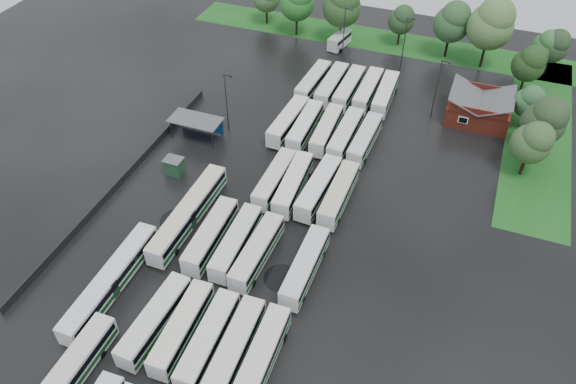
% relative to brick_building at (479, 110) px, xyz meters
% --- Properties ---
extents(ground, '(160.00, 160.00, 0.00)m').
position_rel_brick_building_xyz_m(ground, '(-24.00, -42.77, -1.87)').
color(ground, black).
rests_on(ground, ground).
extents(brick_building, '(10.07, 8.60, 5.39)m').
position_rel_brick_building_xyz_m(brick_building, '(0.00, 0.00, 0.00)').
color(brick_building, maroon).
rests_on(brick_building, ground).
extents(wash_shed, '(8.20, 4.20, 3.58)m').
position_rel_brick_building_xyz_m(wash_shed, '(-41.20, -20.74, 1.12)').
color(wash_shed, '#2D2D30').
rests_on(wash_shed, ground).
extents(utility_hut, '(2.70, 2.20, 2.62)m').
position_rel_brick_building_xyz_m(utility_hut, '(-40.20, -30.17, -0.55)').
color(utility_hut, '#1B4027').
rests_on(utility_hut, ground).
extents(grass_strip_north, '(80.00, 10.00, 0.01)m').
position_rel_brick_building_xyz_m(grass_strip_north, '(-22.00, 22.03, -1.86)').
color(grass_strip_north, '#195819').
rests_on(grass_strip_north, ground).
extents(grass_strip_east, '(10.00, 50.00, 0.01)m').
position_rel_brick_building_xyz_m(grass_strip_east, '(10.00, 0.03, -1.86)').
color(grass_strip_east, '#195819').
rests_on(grass_strip_east, ground).
extents(west_fence, '(0.10, 50.00, 1.20)m').
position_rel_brick_building_xyz_m(west_fence, '(-46.20, -34.77, -1.27)').
color(west_fence, '#2D2D30').
rests_on(west_fence, ground).
extents(bus_r1c0, '(3.00, 11.84, 3.27)m').
position_rel_brick_building_xyz_m(bus_r1c0, '(-28.50, -55.07, -0.07)').
color(bus_r1c0, silver).
rests_on(bus_r1c0, ground).
extents(bus_r1c1, '(2.87, 11.65, 3.22)m').
position_rel_brick_building_xyz_m(bus_r1c1, '(-25.22, -54.92, -0.09)').
color(bus_r1c1, silver).
rests_on(bus_r1c1, ground).
extents(bus_r1c2, '(2.89, 11.87, 3.28)m').
position_rel_brick_building_xyz_m(bus_r1c2, '(-21.83, -55.23, -0.06)').
color(bus_r1c2, silver).
rests_on(bus_r1c2, ground).
extents(bus_r1c3, '(2.97, 12.15, 3.36)m').
position_rel_brick_building_xyz_m(bus_r1c3, '(-18.73, -55.27, -0.02)').
color(bus_r1c3, silver).
rests_on(bus_r1c3, ground).
extents(bus_r1c4, '(2.86, 11.89, 3.29)m').
position_rel_brick_building_xyz_m(bus_r1c4, '(-15.68, -55.11, -0.06)').
color(bus_r1c4, silver).
rests_on(bus_r1c4, ground).
extents(bus_r2c0, '(2.86, 12.03, 3.33)m').
position_rel_brick_building_xyz_m(bus_r2c0, '(-28.54, -41.31, -0.03)').
color(bus_r2c0, silver).
rests_on(bus_r2c0, ground).
extents(bus_r2c1, '(2.78, 11.82, 3.28)m').
position_rel_brick_building_xyz_m(bus_r2c1, '(-25.00, -41.24, -0.06)').
color(bus_r2c1, silver).
rests_on(bus_r2c1, ground).
extents(bus_r2c2, '(2.75, 11.78, 3.27)m').
position_rel_brick_building_xyz_m(bus_r2c2, '(-21.92, -41.74, -0.07)').
color(bus_r2c2, silver).
rests_on(bus_r2c2, ground).
extents(bus_r2c4, '(2.52, 11.73, 3.26)m').
position_rel_brick_building_xyz_m(bus_r2c4, '(-15.55, -41.88, -0.07)').
color(bus_r2c4, silver).
rests_on(bus_r2c4, ground).
extents(bus_r3c1, '(2.48, 11.50, 3.20)m').
position_rel_brick_building_xyz_m(bus_r3c1, '(-25.06, -28.07, -0.11)').
color(bus_r3c1, silver).
rests_on(bus_r3c1, ground).
extents(bus_r3c2, '(3.12, 12.03, 3.32)m').
position_rel_brick_building_xyz_m(bus_r3c2, '(-22.18, -28.27, -0.04)').
color(bus_r3c2, silver).
rests_on(bus_r3c2, ground).
extents(bus_r3c3, '(3.17, 12.17, 3.36)m').
position_rel_brick_building_xyz_m(bus_r3c3, '(-18.61, -27.74, -0.02)').
color(bus_r3c3, silver).
rests_on(bus_r3c3, ground).
extents(bus_r3c4, '(2.62, 11.94, 3.32)m').
position_rel_brick_building_xyz_m(bus_r3c4, '(-15.55, -27.99, -0.04)').
color(bus_r3c4, silver).
rests_on(bus_r3c4, ground).
extents(bus_r4c0, '(3.08, 12.03, 3.32)m').
position_rel_brick_building_xyz_m(bus_r4c0, '(-28.32, -14.11, -0.04)').
color(bus_r4c0, silver).
rests_on(bus_r4c0, ground).
extents(bus_r4c1, '(2.66, 11.80, 3.28)m').
position_rel_brick_building_xyz_m(bus_r4c1, '(-25.31, -14.48, -0.06)').
color(bus_r4c1, silver).
rests_on(bus_r4c1, ground).
extents(bus_r4c2, '(2.81, 11.59, 3.21)m').
position_rel_brick_building_xyz_m(bus_r4c2, '(-21.83, -14.11, -0.10)').
color(bus_r4c2, silver).
rests_on(bus_r4c2, ground).
extents(bus_r4c3, '(2.71, 11.99, 3.33)m').
position_rel_brick_building_xyz_m(bus_r4c3, '(-18.63, -14.36, -0.03)').
color(bus_r4c3, silver).
rests_on(bus_r4c3, ground).
extents(bus_r4c4, '(2.81, 11.62, 3.22)m').
position_rel_brick_building_xyz_m(bus_r4c4, '(-15.51, -14.34, -0.10)').
color(bus_r4c4, silver).
rests_on(bus_r4c4, ground).
extents(bus_r5c0, '(3.08, 11.81, 3.26)m').
position_rel_brick_building_xyz_m(bus_r5c0, '(-28.52, -1.11, -0.08)').
color(bus_r5c0, silver).
rests_on(bus_r5c0, ground).
extents(bus_r5c1, '(2.73, 12.02, 3.33)m').
position_rel_brick_building_xyz_m(bus_r5c1, '(-25.11, -1.06, -0.03)').
color(bus_r5c1, silver).
rests_on(bus_r5c1, ground).
extents(bus_r5c2, '(2.74, 11.95, 3.32)m').
position_rel_brick_building_xyz_m(bus_r5c2, '(-21.96, -0.93, -0.04)').
color(bus_r5c2, silver).
rests_on(bus_r5c2, ground).
extents(bus_r5c3, '(2.61, 11.88, 3.30)m').
position_rel_brick_building_xyz_m(bus_r5c3, '(-18.70, -0.44, -0.05)').
color(bus_r5c3, silver).
rests_on(bus_r5c3, ground).
extents(bus_r5c4, '(2.81, 11.88, 3.29)m').
position_rel_brick_building_xyz_m(bus_r5c4, '(-15.60, -0.58, -0.06)').
color(bus_r5c4, silver).
rests_on(bus_r5c4, ground).
extents(artic_bus_west_b, '(2.62, 17.80, 3.30)m').
position_rel_brick_building_xyz_m(artic_bus_west_b, '(-33.15, -38.71, -0.04)').
color(artic_bus_west_b, silver).
rests_on(artic_bus_west_b, ground).
extents(artic_bus_west_c, '(2.53, 17.31, 3.21)m').
position_rel_brick_building_xyz_m(artic_bus_west_c, '(-36.23, -52.11, -0.09)').
color(artic_bus_west_c, silver).
rests_on(artic_bus_west_c, ground).
extents(minibus, '(3.42, 6.53, 2.71)m').
position_rel_brick_building_xyz_m(minibus, '(-28.91, 16.29, -0.36)').
color(minibus, silver).
rests_on(minibus, ground).
extents(tree_north_1, '(6.90, 6.90, 11.43)m').
position_rel_brick_building_xyz_m(tree_north_1, '(-38.60, 18.09, 5.49)').
color(tree_north_1, black).
rests_on(tree_north_1, ground).
extents(tree_north_2, '(7.48, 7.48, 12.39)m').
position_rel_brick_building_xyz_m(tree_north_2, '(-29.22, 18.07, 6.11)').
color(tree_north_2, '#2E2519').
rests_on(tree_north_2, ground).
extents(tree_north_3, '(5.09, 5.09, 8.43)m').
position_rel_brick_building_xyz_m(tree_north_3, '(-17.97, 21.44, 3.55)').
color(tree_north_3, black).
rests_on(tree_north_3, ground).
extents(tree_north_4, '(6.86, 6.86, 11.36)m').
position_rel_brick_building_xyz_m(tree_north_4, '(-8.21, 19.85, 5.44)').
color(tree_north_4, black).
rests_on(tree_north_4, ground).
extents(tree_north_5, '(8.36, 8.36, 13.85)m').
position_rel_brick_building_xyz_m(tree_north_5, '(-1.29, 18.10, 7.05)').
color(tree_north_5, black).
rests_on(tree_north_5, ground).
extents(tree_north_6, '(5.44, 5.44, 9.01)m').
position_rel_brick_building_xyz_m(tree_north_6, '(10.17, 19.83, 3.92)').
color(tree_north_6, black).
rests_on(tree_north_6, ground).
extents(tree_east_0, '(5.75, 5.72, 9.47)m').
position_rel_brick_building_xyz_m(tree_east_0, '(8.01, -12.25, 4.22)').
color(tree_east_0, black).
rests_on(tree_east_0, ground).
extents(tree_east_1, '(6.48, 6.48, 10.74)m').
position_rel_brick_building_xyz_m(tree_east_1, '(9.28, -7.39, 5.04)').
color(tree_east_1, '#392514').
rests_on(tree_east_1, ground).
extents(tree_east_2, '(4.74, 4.74, 7.84)m').
position_rel_brick_building_xyz_m(tree_east_2, '(7.11, 0.39, 3.18)').
color(tree_east_2, '#311D13').
rests_on(tree_east_2, ground).
extents(tree_east_3, '(5.62, 5.62, 9.31)m').
position_rel_brick_building_xyz_m(tree_east_3, '(6.37, 11.15, 4.12)').
color(tree_east_3, black).
rests_on(tree_east_3, ground).
extents(tree_east_4, '(5.22, 5.22, 8.65)m').
position_rel_brick_building_xyz_m(tree_east_4, '(8.96, 19.72, 3.70)').
color(tree_east_4, black).
rests_on(tree_east_4, ground).
extents(lamp_post_ne, '(1.64, 0.32, 10.63)m').
position_rel_brick_building_xyz_m(lamp_post_ne, '(-7.12, -1.96, 4.31)').
color(lamp_post_ne, '#2D2D30').
rests_on(lamp_post_ne, ground).
extents(lamp_post_nw, '(1.61, 0.31, 10.48)m').
position_rel_brick_building_xyz_m(lamp_post_nw, '(-37.23, -17.55, 4.22)').
color(lamp_post_nw, '#2D2D30').
rests_on(lamp_post_nw, ground).
extents(lamp_post_back_w, '(1.61, 0.31, 10.44)m').
position_rel_brick_building_xyz_m(lamp_post_back_w, '(-26.77, 11.67, 4.20)').
color(lamp_post_back_w, '#2D2D30').
rests_on(lamp_post_back_w, ground).
extents(lamp_post_back_e, '(1.63, 0.32, 10.56)m').
position_rel_brick_building_xyz_m(lamp_post_back_e, '(-15.32, 11.57, 4.26)').
color(lamp_post_back_e, '#2D2D30').
rests_on(lamp_post_back_e, ground).
extents(puddle_2, '(5.08, 5.08, 0.01)m').
position_rel_brick_building_xyz_m(puddle_2, '(-34.82, -38.92, -1.86)').
color(puddle_2, black).
rests_on(puddle_2, ground).
extents(puddle_3, '(4.53, 4.53, 0.01)m').
position_rel_brick_building_xyz_m(puddle_3, '(-18.09, -43.19, -1.86)').
color(puddle_3, black).
rests_on(puddle_3, ground).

